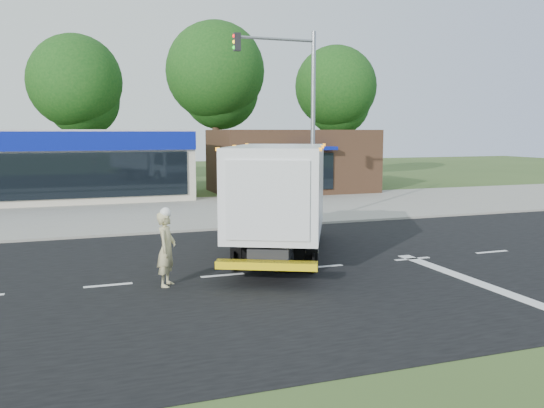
# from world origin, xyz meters

# --- Properties ---
(ground) EXTENTS (120.00, 120.00, 0.00)m
(ground) POSITION_xyz_m (0.00, 0.00, 0.00)
(ground) COLOR #385123
(ground) RESTS_ON ground
(road_asphalt) EXTENTS (60.00, 14.00, 0.02)m
(road_asphalt) POSITION_xyz_m (0.00, 0.00, 0.00)
(road_asphalt) COLOR black
(road_asphalt) RESTS_ON ground
(sidewalk) EXTENTS (60.00, 2.40, 0.12)m
(sidewalk) POSITION_xyz_m (0.00, 8.20, 0.06)
(sidewalk) COLOR gray
(sidewalk) RESTS_ON ground
(parking_apron) EXTENTS (60.00, 9.00, 0.02)m
(parking_apron) POSITION_xyz_m (0.00, 14.00, 0.01)
(parking_apron) COLOR gray
(parking_apron) RESTS_ON ground
(lane_markings) EXTENTS (55.20, 7.00, 0.01)m
(lane_markings) POSITION_xyz_m (1.35, -1.35, 0.02)
(lane_markings) COLOR silver
(lane_markings) RESTS_ON road_asphalt
(ems_box_truck) EXTENTS (5.63, 8.14, 3.49)m
(ems_box_truck) POSITION_xyz_m (-0.64, 1.81, 2.01)
(ems_box_truck) COLOR black
(ems_box_truck) RESTS_ON ground
(emergency_worker) EXTENTS (0.72, 0.82, 2.01)m
(emergency_worker) POSITION_xyz_m (-4.59, -0.52, 0.98)
(emergency_worker) COLOR tan
(emergency_worker) RESTS_ON ground
(retail_strip_mall) EXTENTS (18.00, 6.20, 4.00)m
(retail_strip_mall) POSITION_xyz_m (-9.00, 19.93, 2.01)
(retail_strip_mall) COLOR beige
(retail_strip_mall) RESTS_ON ground
(brown_storefront) EXTENTS (10.00, 6.70, 4.00)m
(brown_storefront) POSITION_xyz_m (7.00, 19.98, 2.00)
(brown_storefront) COLOR #382316
(brown_storefront) RESTS_ON ground
(traffic_signal_pole) EXTENTS (3.51, 0.25, 8.00)m
(traffic_signal_pole) POSITION_xyz_m (2.35, 7.60, 4.92)
(traffic_signal_pole) COLOR gray
(traffic_signal_pole) RESTS_ON ground
(background_trees) EXTENTS (36.77, 7.39, 12.10)m
(background_trees) POSITION_xyz_m (-0.85, 28.16, 7.38)
(background_trees) COLOR #332114
(background_trees) RESTS_ON ground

